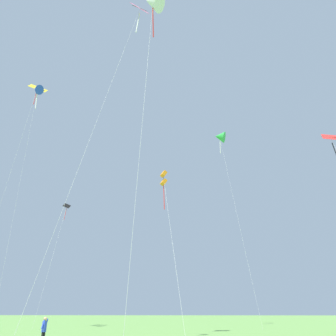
# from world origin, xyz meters

# --- Properties ---
(kite_blue_delta) EXTENTS (1.79, 5.00, 27.86)m
(kite_blue_delta) POSITION_xyz_m (-17.95, 27.80, 27.03)
(kite_blue_delta) COLOR blue
(kite_blue_delta) RESTS_ON ground_plane
(kite_green_small) EXTENTS (3.17, 11.33, 28.50)m
(kite_green_small) POSITION_xyz_m (5.36, 42.89, 27.41)
(kite_green_small) COLOR green
(kite_green_small) RESTS_ON ground_plane
(kite_orange_box) EXTENTS (2.11, 6.40, 11.91)m
(kite_orange_box) POSITION_xyz_m (-1.23, 19.26, 11.12)
(kite_orange_box) COLOR orange
(kite_orange_box) RESTS_ON ground_plane
(kite_yellow_diamond) EXTENTS (3.64, 5.61, 30.07)m
(kite_yellow_diamond) POSITION_xyz_m (-19.26, 30.29, 27.97)
(kite_yellow_diamond) COLOR yellow
(kite_yellow_diamond) RESTS_ON ground_plane
(kite_black_large) EXTENTS (0.94, 6.47, 15.74)m
(kite_black_large) POSITION_xyz_m (-16.76, 38.31, 14.05)
(kite_black_large) COLOR black
(kite_black_large) RESTS_ON ground_plane
(kite_red_high) EXTENTS (2.37, 9.49, 22.37)m
(kite_red_high) POSITION_xyz_m (18.18, 32.99, 20.11)
(kite_red_high) COLOR red
(kite_red_high) RESTS_ON ground_plane
(kite_pink_low) EXTENTS (3.60, 9.82, 28.97)m
(kite_pink_low) POSITION_xyz_m (-3.57, 17.53, 26.69)
(kite_pink_low) COLOR pink
(kite_pink_low) RESTS_ON ground_plane
(kite_white_distant) EXTENTS (1.82, 5.26, 22.06)m
(kite_white_distant) POSITION_xyz_m (-1.27, 11.43, 21.18)
(kite_white_distant) COLOR white
(kite_white_distant) RESTS_ON ground_plane
(person_child_small) EXTENTS (0.20, 0.45, 1.41)m
(person_child_small) POSITION_xyz_m (-6.77, 13.35, 0.85)
(person_child_small) COLOR black
(person_child_small) RESTS_ON ground_plane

